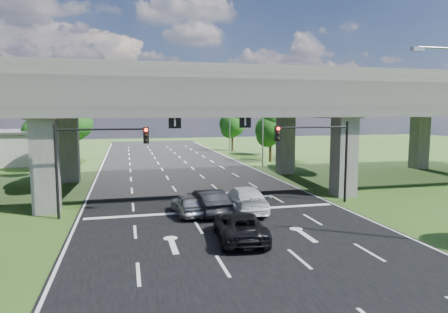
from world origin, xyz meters
name	(u,v)px	position (x,y,z in m)	size (l,w,h in m)	color
ground	(228,226)	(0.00, 0.00, 0.00)	(160.00, 160.00, 0.00)	#2D4E19
road	(199,192)	(0.00, 10.00, 0.01)	(18.00, 120.00, 0.03)	black
overpass	(194,98)	(0.00, 12.00, 7.92)	(80.00, 15.00, 10.00)	#32302E
signal_right	(320,147)	(7.82, 3.94, 4.19)	(5.76, 0.54, 6.00)	black
signal_left	(93,152)	(-7.82, 3.94, 4.19)	(5.76, 0.54, 6.00)	black
streetlight_far	(260,119)	(10.10, 24.00, 5.85)	(3.38, 0.25, 10.00)	gray
streetlight_beyond	(227,117)	(10.10, 40.00, 5.85)	(3.38, 0.25, 10.00)	gray
tree_left_near	(51,129)	(-13.95, 26.00, 4.82)	(4.50, 4.50, 7.80)	black
tree_left_mid	(38,131)	(-16.95, 34.00, 4.17)	(3.91, 3.90, 6.76)	black
tree_left_far	(77,122)	(-12.95, 42.00, 5.14)	(4.80, 4.80, 8.32)	black
tree_right_near	(271,128)	(13.05, 28.00, 4.50)	(4.20, 4.20, 7.28)	black
tree_right_mid	(271,128)	(16.05, 36.00, 4.17)	(3.91, 3.90, 6.76)	black
tree_right_far	(233,123)	(12.05, 44.00, 4.82)	(4.50, 4.50, 7.80)	black
car_silver	(188,204)	(-1.94, 3.00, 0.73)	(1.65, 4.11, 1.40)	#9E9FA6
car_dark	(208,201)	(-0.65, 3.00, 0.84)	(1.72, 4.92, 1.62)	black
car_white	(244,199)	(1.86, 3.00, 0.86)	(2.34, 5.75, 1.67)	silver
car_trailing	(240,226)	(-0.09, -2.68, 0.75)	(2.39, 5.18, 1.44)	black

